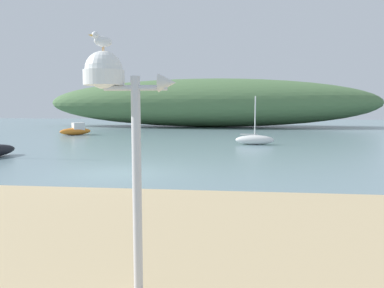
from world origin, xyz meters
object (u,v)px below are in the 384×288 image
mast_structure (114,96)px  seagull_on_radar (102,40)px  sailboat_far_left (255,140)px  motorboat_off_point (76,130)px

mast_structure → seagull_on_radar: bearing=-175.4°
seagull_on_radar → sailboat_far_left: bearing=81.4°
mast_structure → sailboat_far_left: 21.23m
mast_structure → motorboat_off_point: mast_structure is taller
seagull_on_radar → motorboat_off_point: size_ratio=0.10×
motorboat_off_point → seagull_on_radar: bearing=-65.4°
sailboat_far_left → motorboat_off_point: bearing=156.9°
mast_structure → sailboat_far_left: mast_structure is taller
seagull_on_radar → motorboat_off_point: seagull_on_radar is taller
sailboat_far_left → motorboat_off_point: sailboat_far_left is taller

